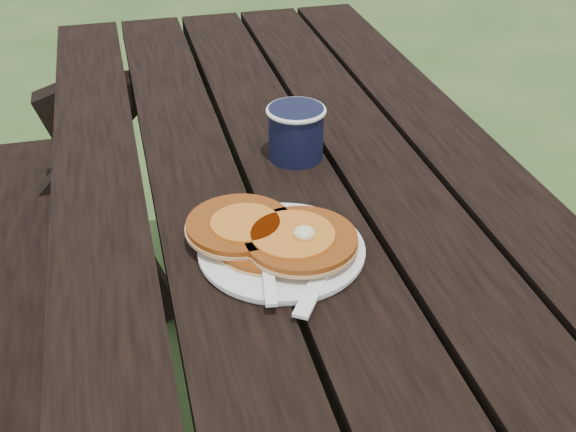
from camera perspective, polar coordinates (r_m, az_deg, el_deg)
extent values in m
cube|color=black|center=(1.12, 0.96, 1.12)|extent=(0.75, 1.80, 0.04)
cube|color=black|center=(1.52, 21.66, -5.85)|extent=(0.25, 1.80, 0.04)
cylinder|color=white|center=(0.97, -0.51, -2.77)|extent=(0.24, 0.24, 0.01)
cylinder|color=#8F4010|center=(0.98, -1.53, -1.90)|extent=(0.15, 0.15, 0.01)
cylinder|color=#8F4010|center=(0.99, -3.87, -0.70)|extent=(0.15, 0.15, 0.01)
cylinder|color=#8F4010|center=(0.96, 1.03, -1.90)|extent=(0.15, 0.15, 0.01)
cylinder|color=#C0681B|center=(0.95, 0.38, -1.39)|extent=(0.11, 0.11, 0.00)
ellipsoid|color=#F4E59E|center=(0.95, 1.30, -1.36)|extent=(0.03, 0.03, 0.02)
cube|color=white|center=(0.92, 2.68, -4.52)|extent=(0.12, 0.16, 0.00)
cylinder|color=black|center=(1.19, 0.63, 6.58)|extent=(0.09, 0.09, 0.09)
torus|color=white|center=(1.17, 0.65, 8.35)|extent=(0.10, 0.10, 0.01)
cylinder|color=black|center=(1.17, 0.65, 8.26)|extent=(0.08, 0.08, 0.01)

